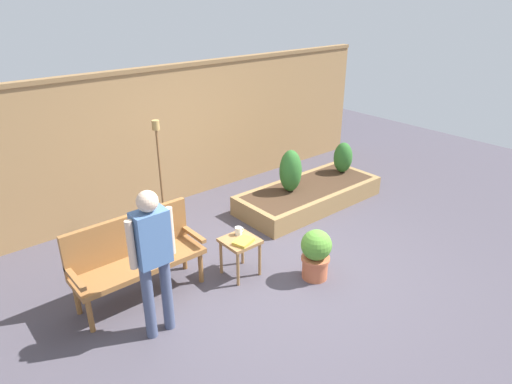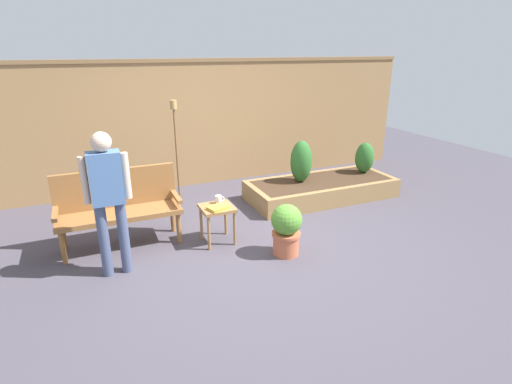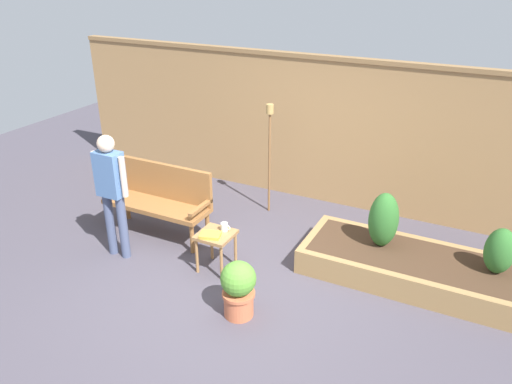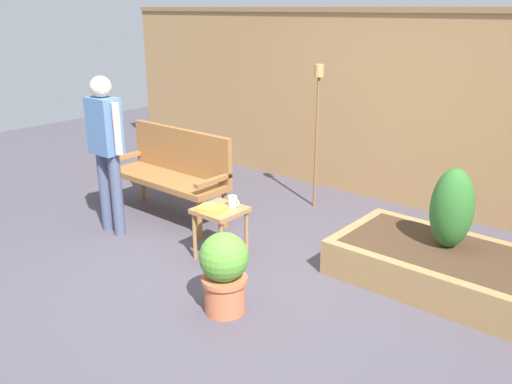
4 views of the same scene
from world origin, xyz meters
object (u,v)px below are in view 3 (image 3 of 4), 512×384
Objects in this scene: cup_on_table at (225,227)px; tiki_torch at (270,139)px; garden_bench at (160,195)px; book_on_table at (210,235)px; side_table at (216,240)px; shrub_near_bench at (383,220)px; potted_boxwood at (238,288)px; person_by_bench at (111,186)px; shrub_far_corner at (500,251)px.

tiki_torch is (-0.16, 1.55, 0.57)m from cup_on_table.
garden_bench is 6.27× the size of book_on_table.
book_on_table is at bearing -101.54° from side_table.
garden_bench is 11.85× the size of cup_on_table.
shrub_near_bench is at bearing -22.27° from tiki_torch.
person_by_bench is (-1.88, 0.36, 0.60)m from potted_boxwood.
shrub_near_bench is at bearing 26.19° from cup_on_table.
potted_boxwood reaches higher than cup_on_table.
garden_bench is at bearing -130.20° from tiki_torch.
side_table is 3.95× the size of cup_on_table.
tiki_torch reaches higher than potted_boxwood.
shrub_far_corner is at bearing 0.00° from shrub_near_bench.
side_table is 3.08m from shrub_far_corner.
side_table is 0.92× the size of shrub_far_corner.
tiki_torch is at bearing 95.94° from cup_on_table.
book_on_table is (-0.08, -0.19, -0.03)m from cup_on_table.
shrub_far_corner is at bearing 17.21° from side_table.
side_table is 2.09× the size of book_on_table.
side_table is at bearing -120.24° from cup_on_table.
garden_bench reaches higher than potted_boxwood.
garden_bench is 4.08m from shrub_far_corner.
potted_boxwood is at bearing -146.23° from shrub_far_corner.
cup_on_table is at bearing 50.34° from book_on_table.
tiki_torch is at bearing 59.32° from person_by_bench.
garden_bench is at bearing 163.55° from cup_on_table.
cup_on_table is 1.83m from shrub_near_bench.
shrub_near_bench is 0.43× the size of person_by_bench.
potted_boxwood is 2.00m from person_by_bench.
book_on_table is at bearing -161.36° from shrub_far_corner.
tiki_torch is (1.01, 1.20, 0.55)m from garden_bench.
garden_bench is at bearing -170.71° from shrub_near_bench.
shrub_near_bench is (1.06, 1.54, 0.30)m from potted_boxwood.
cup_on_table is 0.08× the size of person_by_bench.
person_by_bench is (-0.13, -0.72, 0.39)m from garden_bench.
person_by_bench reaches higher than side_table.
garden_bench is 2.07m from potted_boxwood.
garden_bench is 2.16× the size of shrub_near_bench.
cup_on_table is 0.53× the size of book_on_table.
book_on_table is (-0.02, -0.09, 0.10)m from side_table.
cup_on_table is at bearing 128.41° from potted_boxwood.
side_table is 0.30× the size of tiki_torch.
person_by_bench is at bearing 169.27° from potted_boxwood.
shrub_near_bench reaches higher than shrub_far_corner.
shrub_near_bench is 0.42× the size of tiki_torch.
garden_bench is 1.22m from book_on_table.
garden_bench is at bearing 136.55° from book_on_table.
book_on_table is 0.15× the size of person_by_bench.
shrub_far_corner is (1.24, 0.00, -0.07)m from shrub_near_bench.
tiki_torch is at bearing 75.36° from book_on_table.
shrub_far_corner is at bearing 15.79° from person_by_bench.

